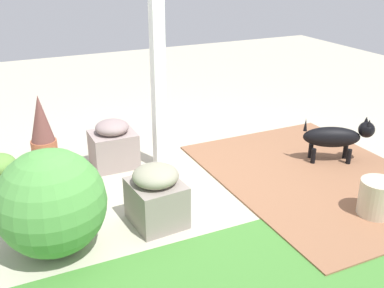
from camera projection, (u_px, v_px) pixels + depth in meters
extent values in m
plane|color=#B5AE98|center=(189.00, 174.00, 4.49)|extent=(12.00, 12.00, 0.00)
cube|color=#8D5E41|center=(316.00, 176.00, 4.42)|extent=(1.80, 2.40, 0.02)
cube|color=white|center=(158.00, 59.00, 4.24)|extent=(0.12, 0.12, 2.18)
cube|color=gray|center=(114.00, 149.00, 4.59)|extent=(0.44, 0.38, 0.36)
ellipsoid|color=gray|center=(112.00, 127.00, 4.50)|extent=(0.33, 0.33, 0.15)
cube|color=gray|center=(156.00, 203.00, 3.62)|extent=(0.42, 0.46, 0.36)
ellipsoid|color=gray|center=(156.00, 176.00, 3.53)|extent=(0.36, 0.36, 0.16)
sphere|color=#509743|center=(51.00, 203.00, 3.21)|extent=(0.78, 0.78, 0.78)
cylinder|color=#A6593A|center=(45.00, 152.00, 4.67)|extent=(0.26, 0.26, 0.25)
cone|color=brown|center=(40.00, 118.00, 4.53)|extent=(0.23, 0.23, 0.48)
cylinder|color=#9E532E|center=(1.00, 184.00, 4.06)|extent=(0.23, 0.23, 0.22)
ellipsoid|color=black|center=(332.00, 137.00, 4.63)|extent=(0.60, 0.44, 0.21)
sphere|color=black|center=(367.00, 130.00, 4.59)|extent=(0.16, 0.16, 0.16)
cone|color=black|center=(366.00, 120.00, 4.59)|extent=(0.05, 0.05, 0.07)
cone|color=black|center=(369.00, 123.00, 4.51)|extent=(0.05, 0.05, 0.07)
cylinder|color=black|center=(345.00, 152.00, 4.76)|extent=(0.05, 0.05, 0.17)
cylinder|color=black|center=(349.00, 157.00, 4.64)|extent=(0.05, 0.05, 0.17)
cylinder|color=black|center=(311.00, 151.00, 4.78)|extent=(0.05, 0.05, 0.17)
cylinder|color=black|center=(313.00, 157.00, 4.65)|extent=(0.05, 0.05, 0.17)
cone|color=black|center=(306.00, 125.00, 4.59)|extent=(0.04, 0.04, 0.13)
cylinder|color=#C6B698|center=(377.00, 199.00, 3.72)|extent=(0.30, 0.30, 0.32)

